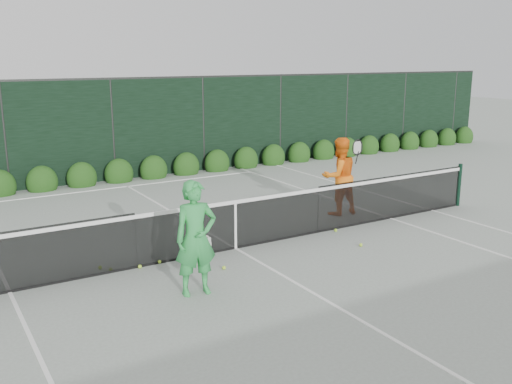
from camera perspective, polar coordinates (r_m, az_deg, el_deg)
ground at (r=11.19m, az=-2.05°, el=-5.69°), size 80.00×80.00×0.00m
tennis_net at (r=11.02m, az=-2.19°, el=-3.10°), size 12.90×0.10×1.07m
player_woman at (r=8.91m, az=-6.04°, el=-4.62°), size 0.71×0.51×1.83m
player_man at (r=13.53m, az=8.32°, el=1.57°), size 0.98×0.79×1.83m
court_lines at (r=11.19m, az=-2.06°, el=-5.66°), size 11.03×23.83×0.01m
windscreen_fence at (r=8.58m, az=6.72°, el=-1.17°), size 32.00×21.07×3.06m
hedge_row at (r=17.52m, az=-13.54°, el=1.76°), size 31.66×0.65×0.94m
tennis_balls at (r=10.66m, az=-4.56°, el=-6.52°), size 5.03×1.50×0.07m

